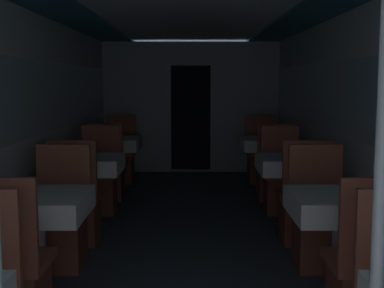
{
  "coord_description": "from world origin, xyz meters",
  "views": [
    {
      "loc": [
        0.02,
        -0.81,
        1.49
      ],
      "look_at": [
        0.03,
        2.6,
        1.08
      ],
      "focal_mm": 50.0,
      "sensor_mm": 36.0,
      "label": 1
    }
  ],
  "objects_px": {
    "dining_table_left_3": "(112,146)",
    "chair_left_near_3": "(106,177)",
    "support_pole_right_0": "(377,209)",
    "chair_right_near_2": "(300,211)",
    "dining_table_right_3": "(265,146)",
    "chair_right_far_3": "(259,162)",
    "chair_left_far_1": "(58,231)",
    "chair_right_near_1": "(364,287)",
    "chair_left_near_1": "(9,287)",
    "dining_table_left_1": "(36,209)",
    "chair_right_near_3": "(271,176)",
    "chair_left_near_2": "(75,212)",
    "chair_right_far_2": "(279,186)",
    "chair_left_far_3": "(118,162)",
    "dining_table_left_2": "(86,167)",
    "dining_table_right_2": "(289,167)",
    "chair_left_far_2": "(97,187)",
    "chair_right_far_1": "(317,231)",
    "dining_table_right_1": "(338,209)"
  },
  "relations": [
    {
      "from": "dining_table_left_3",
      "to": "chair_left_near_3",
      "type": "bearing_deg",
      "value": -90.0
    },
    {
      "from": "support_pole_right_0",
      "to": "chair_right_near_2",
      "type": "height_order",
      "value": "support_pole_right_0"
    },
    {
      "from": "dining_table_right_3",
      "to": "chair_right_far_3",
      "type": "height_order",
      "value": "chair_right_far_3"
    },
    {
      "from": "chair_left_far_1",
      "to": "support_pole_right_0",
      "type": "bearing_deg",
      "value": 125.35
    },
    {
      "from": "chair_right_near_1",
      "to": "dining_table_right_3",
      "type": "height_order",
      "value": "chair_right_near_1"
    },
    {
      "from": "chair_left_near_1",
      "to": "chair_right_near_2",
      "type": "relative_size",
      "value": 1.0
    },
    {
      "from": "dining_table_left_1",
      "to": "chair_right_near_3",
      "type": "bearing_deg",
      "value": 55.59
    },
    {
      "from": "chair_right_near_2",
      "to": "chair_left_near_2",
      "type": "bearing_deg",
      "value": 180.0
    },
    {
      "from": "chair_right_far_2",
      "to": "chair_right_near_3",
      "type": "relative_size",
      "value": 1.0
    },
    {
      "from": "chair_left_far_3",
      "to": "chair_right_far_2",
      "type": "relative_size",
      "value": 1.0
    },
    {
      "from": "chair_left_near_1",
      "to": "chair_right_far_2",
      "type": "relative_size",
      "value": 1.0
    },
    {
      "from": "dining_table_left_1",
      "to": "chair_right_near_2",
      "type": "xyz_separation_m",
      "value": [
        2.07,
        1.22,
        -0.32
      ]
    },
    {
      "from": "dining_table_left_2",
      "to": "dining_table_right_2",
      "type": "relative_size",
      "value": 1.0
    },
    {
      "from": "dining_table_right_2",
      "to": "chair_right_far_2",
      "type": "bearing_deg",
      "value": 90.0
    },
    {
      "from": "chair_left_far_2",
      "to": "chair_right_far_1",
      "type": "xyz_separation_m",
      "value": [
        2.07,
        -1.8,
        0.0
      ]
    },
    {
      "from": "dining_table_left_3",
      "to": "chair_right_near_1",
      "type": "distance_m",
      "value": 4.68
    },
    {
      "from": "chair_left_far_2",
      "to": "dining_table_right_3",
      "type": "xyz_separation_m",
      "value": [
        2.07,
        1.22,
        0.32
      ]
    },
    {
      "from": "dining_table_right_1",
      "to": "chair_right_far_1",
      "type": "distance_m",
      "value": 0.66
    },
    {
      "from": "chair_left_far_3",
      "to": "chair_right_far_3",
      "type": "height_order",
      "value": "same"
    },
    {
      "from": "chair_left_near_3",
      "to": "support_pole_right_0",
      "type": "xyz_separation_m",
      "value": [
        1.69,
        -4.82,
        0.76
      ]
    },
    {
      "from": "dining_table_left_1",
      "to": "dining_table_right_1",
      "type": "bearing_deg",
      "value": 0.0
    },
    {
      "from": "chair_left_far_2",
      "to": "dining_table_right_3",
      "type": "relative_size",
      "value": 1.35
    },
    {
      "from": "chair_right_near_1",
      "to": "chair_right_far_3",
      "type": "xyz_separation_m",
      "value": [
        0.0,
        4.77,
        0.0
      ]
    },
    {
      "from": "support_pole_right_0",
      "to": "dining_table_right_3",
      "type": "height_order",
      "value": "support_pole_right_0"
    },
    {
      "from": "dining_table_left_1",
      "to": "chair_left_far_2",
      "type": "relative_size",
      "value": 0.74
    },
    {
      "from": "dining_table_right_1",
      "to": "dining_table_right_3",
      "type": "relative_size",
      "value": 1.0
    },
    {
      "from": "chair_left_near_3",
      "to": "dining_table_right_2",
      "type": "xyz_separation_m",
      "value": [
        2.07,
        -1.22,
        0.32
      ]
    },
    {
      "from": "chair_right_far_2",
      "to": "chair_right_far_3",
      "type": "distance_m",
      "value": 1.8
    },
    {
      "from": "dining_table_left_1",
      "to": "chair_right_far_1",
      "type": "xyz_separation_m",
      "value": [
        2.07,
        0.58,
        -0.32
      ]
    },
    {
      "from": "chair_left_far_1",
      "to": "chair_left_near_3",
      "type": "xyz_separation_m",
      "value": [
        0.0,
        2.44,
        0.0
      ]
    },
    {
      "from": "chair_right_near_1",
      "to": "dining_table_right_3",
      "type": "bearing_deg",
      "value": 90.0
    },
    {
      "from": "dining_table_left_1",
      "to": "dining_table_right_3",
      "type": "distance_m",
      "value": 4.15
    },
    {
      "from": "chair_right_far_2",
      "to": "chair_right_near_2",
      "type": "bearing_deg",
      "value": 90.0
    },
    {
      "from": "dining_table_right_1",
      "to": "chair_right_far_1",
      "type": "xyz_separation_m",
      "value": [
        0.0,
        0.58,
        -0.32
      ]
    },
    {
      "from": "chair_right_near_2",
      "to": "chair_right_near_3",
      "type": "height_order",
      "value": "same"
    },
    {
      "from": "dining_table_left_3",
      "to": "chair_right_near_2",
      "type": "height_order",
      "value": "chair_right_near_2"
    },
    {
      "from": "chair_left_far_3",
      "to": "chair_right_near_2",
      "type": "relative_size",
      "value": 1.0
    },
    {
      "from": "chair_right_far_1",
      "to": "support_pole_right_0",
      "type": "bearing_deg",
      "value": 80.98
    },
    {
      "from": "chair_left_far_1",
      "to": "chair_right_near_1",
      "type": "xyz_separation_m",
      "value": [
        2.07,
        -1.16,
        0.0
      ]
    },
    {
      "from": "chair_right_near_1",
      "to": "dining_table_right_2",
      "type": "bearing_deg",
      "value": 90.0
    },
    {
      "from": "chair_left_far_1",
      "to": "dining_table_right_1",
      "type": "bearing_deg",
      "value": 164.29
    },
    {
      "from": "chair_left_near_2",
      "to": "dining_table_right_3",
      "type": "distance_m",
      "value": 3.17
    },
    {
      "from": "dining_table_right_1",
      "to": "chair_right_near_3",
      "type": "height_order",
      "value": "chair_right_near_3"
    },
    {
      "from": "chair_left_far_3",
      "to": "dining_table_right_2",
      "type": "distance_m",
      "value": 3.17
    },
    {
      "from": "chair_left_near_1",
      "to": "dining_table_right_1",
      "type": "bearing_deg",
      "value": 15.71
    },
    {
      "from": "chair_left_far_1",
      "to": "chair_left_near_3",
      "type": "relative_size",
      "value": 1.0
    },
    {
      "from": "dining_table_left_1",
      "to": "dining_table_left_2",
      "type": "xyz_separation_m",
      "value": [
        0.0,
        1.8,
        0.0
      ]
    },
    {
      "from": "dining_table_right_1",
      "to": "dining_table_right_2",
      "type": "bearing_deg",
      "value": 90.0
    },
    {
      "from": "dining_table_left_3",
      "to": "chair_right_near_2",
      "type": "distance_m",
      "value": 3.17
    },
    {
      "from": "chair_right_near_2",
      "to": "dining_table_right_2",
      "type": "bearing_deg",
      "value": 90.0
    }
  ]
}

